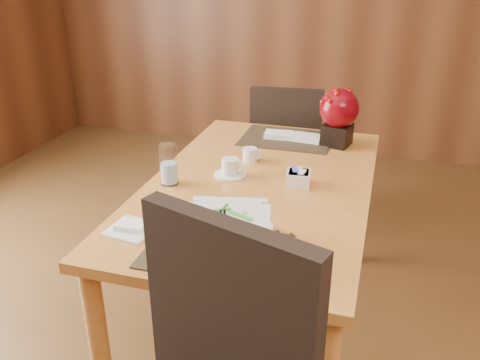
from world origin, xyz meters
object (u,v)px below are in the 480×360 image
(dining_table, at_px, (259,203))
(bread_plate, at_px, (132,229))
(coffee_cup, at_px, (230,168))
(creamer_jug, at_px, (250,155))
(far_chair, at_px, (287,149))
(berry_decor, at_px, (339,114))
(sugar_caddy, at_px, (298,178))
(water_glass, at_px, (169,164))
(soup_setting, at_px, (227,233))

(dining_table, xyz_separation_m, bread_plate, (-0.32, -0.51, 0.10))
(coffee_cup, distance_m, creamer_jug, 0.19)
(creamer_jug, xyz_separation_m, far_chair, (0.02, 0.77, -0.26))
(coffee_cup, bearing_deg, berry_decor, 52.34)
(dining_table, xyz_separation_m, creamer_jug, (-0.10, 0.22, 0.13))
(creamer_jug, distance_m, bread_plate, 0.76)
(berry_decor, bearing_deg, dining_table, -114.98)
(creamer_jug, distance_m, sugar_caddy, 0.32)
(dining_table, distance_m, water_glass, 0.41)
(soup_setting, distance_m, bread_plate, 0.35)
(coffee_cup, height_order, water_glass, water_glass)
(bread_plate, bearing_deg, sugar_caddy, 48.02)
(far_chair, bearing_deg, coffee_cup, 80.93)
(water_glass, relative_size, berry_decor, 0.61)
(soup_setting, bearing_deg, water_glass, 120.35)
(dining_table, height_order, soup_setting, soup_setting)
(coffee_cup, distance_m, sugar_caddy, 0.30)
(sugar_caddy, bearing_deg, water_glass, -164.56)
(creamer_jug, bearing_deg, berry_decor, 31.98)
(far_chair, bearing_deg, soup_setting, 88.42)
(coffee_cup, height_order, berry_decor, berry_decor)
(water_glass, relative_size, creamer_jug, 2.01)
(creamer_jug, height_order, berry_decor, berry_decor)
(coffee_cup, bearing_deg, water_glass, -145.65)
(dining_table, xyz_separation_m, berry_decor, (0.25, 0.54, 0.26))
(bread_plate, height_order, far_chair, far_chair)
(water_glass, height_order, berry_decor, berry_decor)
(coffee_cup, bearing_deg, far_chair, 86.61)
(dining_table, bearing_deg, creamer_jug, 115.29)
(sugar_caddy, bearing_deg, dining_table, -169.92)
(coffee_cup, distance_m, bread_plate, 0.57)
(coffee_cup, relative_size, water_glass, 0.80)
(water_glass, distance_m, berry_decor, 0.90)
(berry_decor, bearing_deg, bread_plate, -118.81)
(creamer_jug, height_order, sugar_caddy, creamer_jug)
(water_glass, bearing_deg, soup_setting, -46.95)
(berry_decor, distance_m, far_chair, 0.68)
(soup_setting, bearing_deg, sugar_caddy, 63.90)
(dining_table, height_order, sugar_caddy, sugar_caddy)
(bread_plate, bearing_deg, soup_setting, -2.27)
(coffee_cup, xyz_separation_m, creamer_jug, (0.04, 0.18, -0.00))
(creamer_jug, distance_m, far_chair, 0.82)
(sugar_caddy, height_order, bread_plate, sugar_caddy)
(dining_table, relative_size, soup_setting, 4.29)
(water_glass, xyz_separation_m, far_chair, (0.27, 1.11, -0.31))
(coffee_cup, distance_m, far_chair, 1.00)
(creamer_jug, bearing_deg, bread_plate, -117.27)
(soup_setting, distance_m, water_glass, 0.56)
(sugar_caddy, distance_m, berry_decor, 0.54)
(coffee_cup, xyz_separation_m, far_chair, (0.06, 0.96, -0.26))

